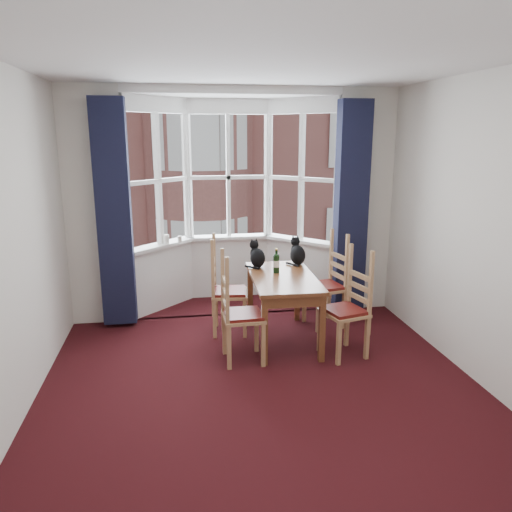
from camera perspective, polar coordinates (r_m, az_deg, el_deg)
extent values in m
plane|color=black|center=(4.47, 1.34, -16.53)|extent=(4.50, 4.50, 0.00)
plane|color=white|center=(3.89, 1.59, 21.85)|extent=(4.50, 4.50, 0.00)
plane|color=silver|center=(4.73, 26.01, 1.99)|extent=(0.00, 4.50, 4.50)
plane|color=silver|center=(1.90, 14.36, -13.57)|extent=(4.00, 0.00, 4.00)
cube|color=silver|center=(6.17, -17.88, 5.20)|extent=(0.70, 0.12, 2.80)
cube|color=silver|center=(6.54, 12.18, 6.01)|extent=(0.70, 0.12, 2.80)
cube|color=#171934|center=(5.97, -15.91, 4.58)|extent=(0.38, 0.22, 2.60)
cube|color=#171934|center=(6.30, 10.79, 5.33)|extent=(0.38, 0.22, 2.60)
cube|color=brown|center=(5.45, 3.11, -2.48)|extent=(0.72, 1.30, 0.04)
cube|color=brown|center=(4.98, 0.97, -8.63)|extent=(0.06, 0.06, 0.71)
cube|color=brown|center=(6.07, -0.67, -4.41)|extent=(0.06, 0.06, 0.71)
cube|color=brown|center=(5.09, 7.55, -8.23)|extent=(0.06, 0.06, 0.71)
cube|color=brown|center=(6.17, 4.74, -4.17)|extent=(0.06, 0.06, 0.71)
cube|color=tan|center=(5.03, -1.48, -6.83)|extent=(0.41, 0.43, 0.06)
cube|color=#54120E|center=(5.03, -1.48, -6.67)|extent=(0.37, 0.39, 0.03)
cube|color=tan|center=(5.75, -3.02, -4.17)|extent=(0.45, 0.47, 0.06)
cube|color=#54120E|center=(5.75, -3.02, -4.03)|extent=(0.41, 0.42, 0.03)
cube|color=tan|center=(5.22, 10.02, -6.27)|extent=(0.50, 0.51, 0.06)
cube|color=#54120E|center=(5.22, 10.03, -6.11)|extent=(0.45, 0.46, 0.03)
cube|color=tan|center=(6.00, 7.82, -3.52)|extent=(0.48, 0.49, 0.06)
cube|color=#54120E|center=(5.99, 7.83, -3.38)|extent=(0.43, 0.45, 0.03)
ellipsoid|color=black|center=(5.77, 0.19, -0.24)|extent=(0.24, 0.27, 0.22)
sphere|color=black|center=(5.80, -0.22, 1.29)|extent=(0.14, 0.14, 0.11)
cone|color=black|center=(5.77, -0.47, 1.76)|extent=(0.05, 0.05, 0.05)
cone|color=black|center=(5.80, 0.03, 1.83)|extent=(0.05, 0.05, 0.05)
ellipsoid|color=black|center=(5.91, 4.80, 0.10)|extent=(0.21, 0.26, 0.23)
sphere|color=black|center=(5.95, 4.51, 1.66)|extent=(0.13, 0.13, 0.11)
cone|color=black|center=(5.93, 4.25, 2.16)|extent=(0.05, 0.05, 0.05)
cone|color=black|center=(5.95, 4.79, 2.19)|extent=(0.05, 0.05, 0.05)
cylinder|color=black|center=(5.54, 2.33, -0.93)|extent=(0.07, 0.07, 0.20)
sphere|color=black|center=(5.52, 2.34, 0.00)|extent=(0.06, 0.06, 0.06)
cylinder|color=black|center=(5.51, 2.34, 0.38)|extent=(0.03, 0.03, 0.08)
cylinder|color=gold|center=(5.50, 2.35, 0.75)|extent=(0.03, 0.03, 0.02)
cylinder|color=silver|center=(5.54, 2.33, -0.89)|extent=(0.07, 0.07, 0.07)
cylinder|color=white|center=(6.52, -10.16, 1.89)|extent=(0.06, 0.06, 0.12)
cylinder|color=white|center=(6.55, -8.71, 1.88)|extent=(0.06, 0.06, 0.09)
plane|color=#333335|center=(36.98, -7.81, 0.85)|extent=(80.00, 80.00, 0.00)
cube|color=#8F5149|center=(18.09, -6.97, 9.80)|extent=(18.00, 6.00, 14.00)
cylinder|color=#8F5149|center=(15.10, -6.49, 9.02)|extent=(3.20, 3.20, 14.00)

